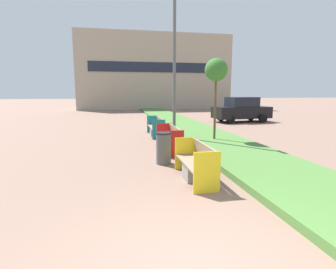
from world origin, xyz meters
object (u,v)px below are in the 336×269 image
Objects in this scene: parked_car_distant at (241,110)px; street_lamp_post at (174,49)px; sapling_tree_near at (216,71)px; bench_red_frame at (170,141)px; bench_teal_frame at (156,128)px; litter_bin at (164,148)px; bench_yellow_frame at (196,166)px.

street_lamp_post is at bearing -140.56° from parked_car_distant.
street_lamp_post is 2.04× the size of sapling_tree_near.
bench_teal_frame is at bearing 89.99° from bench_red_frame.
sapling_tree_near is (2.80, 2.97, 2.61)m from litter_bin.
bench_yellow_frame and bench_red_frame have the same top height.
sapling_tree_near is at bearing -27.76° from street_lamp_post.
sapling_tree_near reaches higher than bench_red_frame.
bench_teal_frame is 0.51× the size of parked_car_distant.
sapling_tree_near is (1.63, -0.86, -0.99)m from street_lamp_post.
litter_bin is at bearing 108.83° from bench_yellow_frame.
street_lamp_post is at bearing -68.30° from bench_teal_frame.
bench_red_frame is 0.50× the size of parked_car_distant.
street_lamp_post is 1.71× the size of parked_car_distant.
bench_teal_frame is at bearing -150.51° from parked_car_distant.
sapling_tree_near reaches higher than litter_bin.
bench_red_frame is at bearing -106.40° from street_lamp_post.
bench_yellow_frame is at bearing -90.05° from bench_red_frame.
bench_teal_frame is 2.24× the size of litter_bin.
bench_yellow_frame is 6.65m from street_lamp_post.
street_lamp_post is 2.10m from sapling_tree_near.
bench_teal_frame is at bearing 84.05° from litter_bin.
street_lamp_post reaches higher than bench_yellow_frame.
bench_teal_frame is 4.08m from street_lamp_post.
street_lamp_post is at bearing 152.24° from sapling_tree_near.
sapling_tree_near is (2.25, 4.60, 2.75)m from bench_yellow_frame.
parked_car_distant reaches higher than litter_bin.
litter_bin reaches higher than bench_yellow_frame.
street_lamp_post is (0.61, -1.53, 3.73)m from bench_teal_frame.
bench_teal_frame is (0.00, 7.00, 0.01)m from bench_yellow_frame.
street_lamp_post reaches higher than parked_car_distant.
litter_bin is at bearing -133.32° from sapling_tree_near.
bench_teal_frame is 0.30× the size of street_lamp_post.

